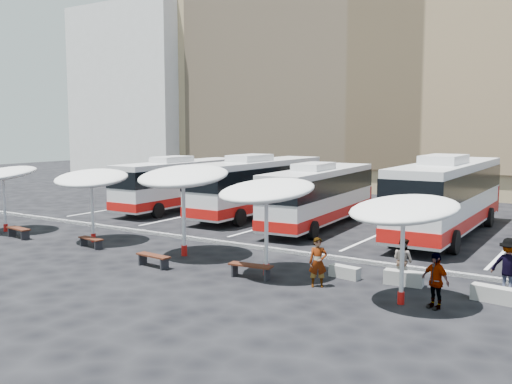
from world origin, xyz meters
The scene contains 25 objects.
ground centered at (0.00, 0.00, 0.00)m, with size 120.00×120.00×0.00m, color black.
sandstone_building centered at (0.00, 31.87, 12.63)m, with size 42.00×18.25×29.60m.
apartment_block centered at (-28.00, 28.00, 9.00)m, with size 14.00×14.00×18.00m, color silver.
curb_divider centered at (0.00, 0.50, 0.07)m, with size 34.00×0.25×0.15m, color black.
bay_lines centered at (0.00, 8.00, 0.01)m, with size 24.15×12.00×0.01m.
bus_0 centered at (-8.20, 8.18, 1.80)m, with size 2.78×11.13×3.52m.
bus_1 centered at (-2.51, 8.72, 1.92)m, with size 2.82×11.84×3.75m.
bus_2 centered at (2.37, 7.29, 1.79)m, with size 3.16×11.17×3.50m.
bus_3 centered at (8.91, 8.34, 2.07)m, with size 3.11×12.81×4.06m.
sunshade_0 centered at (-10.60, -3.00, 2.97)m, with size 4.11×4.14×3.50m.
sunshade_1 centered at (-4.66, -2.38, 3.00)m, with size 4.46×4.48×3.53m.
sunshade_2 centered at (0.84, -2.31, 3.34)m, with size 4.22×4.27×3.93m.
sunshade_3 centered at (5.40, -3.11, 3.10)m, with size 4.16×4.19×3.64m.
sunshade_4 centered at (10.68, -3.80, 2.91)m, with size 4.27×4.30×3.43m.
wood_bench_0 centered at (-8.42, -3.75, 0.39)m, with size 1.69×0.67×0.51m.
wood_bench_1 centered at (-3.72, -3.34, 0.34)m, with size 1.49×0.59×0.44m.
wood_bench_2 centered at (1.10, -4.46, 0.37)m, with size 1.59×0.56×0.48m.
wood_bench_3 centered at (5.16, -3.78, 0.38)m, with size 1.67×0.62×0.50m.
conc_bench_0 centered at (7.98, -1.92, 0.21)m, with size 1.14×0.38×0.43m, color gray.
conc_bench_1 centered at (10.06, -1.69, 0.25)m, with size 1.31×0.44×0.49m, color gray.
conc_bench_2 centered at (13.00, -2.03, 0.24)m, with size 1.30×0.43×0.49m, color gray.
passenger_0 centered at (7.69, -3.48, 0.85)m, with size 0.62×0.40×1.69m, color black.
passenger_1 centered at (9.93, -1.42, 0.79)m, with size 0.77×0.60×1.58m, color black.
passenger_2 centered at (11.65, -3.65, 0.84)m, with size 0.99×0.41×1.69m, color black.
passenger_3 centered at (13.23, -0.80, 0.91)m, with size 1.18×0.68×1.83m, color black.
Camera 1 is at (16.15, -20.41, 5.38)m, focal length 40.00 mm.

